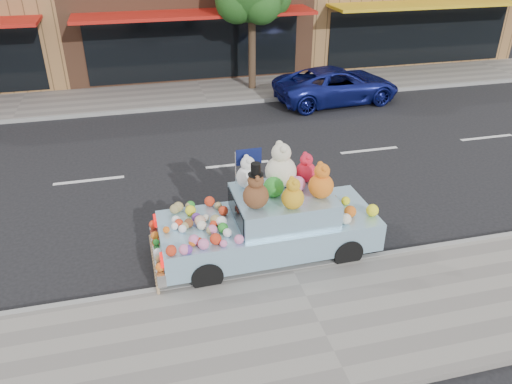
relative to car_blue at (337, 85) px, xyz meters
name	(u,v)px	position (x,y,z in m)	size (l,w,h in m)	color
ground	(238,165)	(-4.70, -4.37, -0.64)	(120.00, 120.00, 0.00)	black
near_sidewalk	(319,324)	(-4.70, -10.87, -0.58)	(60.00, 3.00, 0.12)	gray
far_sidewalk	(202,93)	(-4.70, 2.13, -0.58)	(60.00, 3.00, 0.12)	gray
near_kerb	(292,270)	(-4.70, -9.37, -0.58)	(60.00, 0.12, 0.13)	gray
far_kerb	(209,105)	(-4.70, 0.63, -0.58)	(60.00, 0.12, 0.13)	gray
car_blue	(337,85)	(0.00, 0.00, 0.00)	(2.13, 4.63, 1.29)	navy
art_car	(270,219)	(-4.95, -8.61, 0.17)	(4.51, 1.83, 2.27)	black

